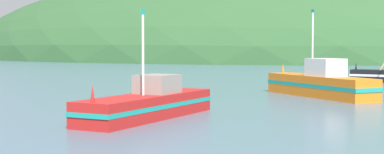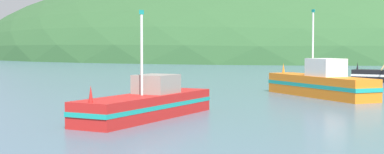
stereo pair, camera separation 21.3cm
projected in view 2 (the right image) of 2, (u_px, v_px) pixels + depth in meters
name	position (u px, v px, depth m)	size (l,w,h in m)	color
hill_mid_right	(154.00, 53.00, 264.69)	(148.51, 118.80, 56.71)	#47703D
hill_far_left	(279.00, 57.00, 171.70)	(184.55, 147.64, 50.58)	#2D562D
fishing_boat_orange	(320.00, 84.00, 38.50)	(7.94, 8.97, 5.88)	orange
fishing_boat_red	(147.00, 104.00, 27.22)	(3.84, 9.49, 5.07)	red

